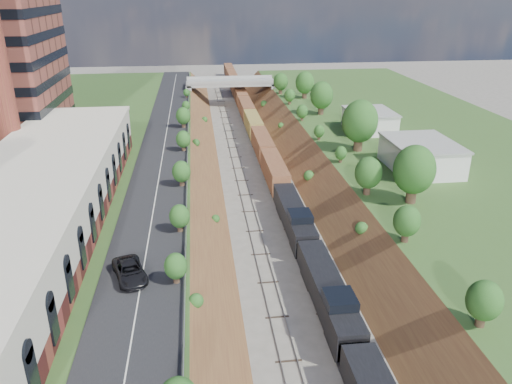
% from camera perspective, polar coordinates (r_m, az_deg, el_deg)
% --- Properties ---
extents(platform_left, '(44.00, 180.00, 5.00)m').
position_cam_1_polar(platform_left, '(84.06, -22.58, 1.13)').
color(platform_left, '#395A25').
rests_on(platform_left, ground).
extents(platform_right, '(44.00, 180.00, 5.00)m').
position_cam_1_polar(platform_right, '(91.31, 21.39, 2.93)').
color(platform_right, '#395A25').
rests_on(platform_right, ground).
extents(embankment_left, '(10.00, 180.00, 10.00)m').
position_cam_1_polar(embankment_left, '(81.66, -7.34, 0.25)').
color(embankment_left, brown).
rests_on(embankment_left, ground).
extents(embankment_right, '(10.00, 180.00, 10.00)m').
position_cam_1_polar(embankment_right, '(84.22, 7.79, 0.92)').
color(embankment_right, brown).
rests_on(embankment_right, ground).
extents(rail_left_track, '(1.58, 180.00, 0.18)m').
position_cam_1_polar(rail_left_track, '(81.92, -1.46, 0.57)').
color(rail_left_track, gray).
rests_on(rail_left_track, ground).
extents(rail_right_track, '(1.58, 180.00, 0.18)m').
position_cam_1_polar(rail_right_track, '(82.53, 2.13, 0.73)').
color(rail_right_track, gray).
rests_on(rail_right_track, ground).
extents(road, '(8.00, 180.00, 0.10)m').
position_cam_1_polar(road, '(80.12, -10.73, 3.44)').
color(road, black).
rests_on(road, platform_left).
extents(guardrail, '(0.10, 171.00, 0.70)m').
position_cam_1_polar(guardrail, '(79.57, -7.82, 3.88)').
color(guardrail, '#99999E').
rests_on(guardrail, platform_left).
extents(commercial_building, '(14.30, 62.30, 7.00)m').
position_cam_1_polar(commercial_building, '(60.90, -23.90, -0.83)').
color(commercial_building, maroon).
rests_on(commercial_building, platform_left).
extents(overpass, '(24.50, 8.30, 7.40)m').
position_cam_1_polar(overpass, '(140.42, -2.89, 11.86)').
color(overpass, gray).
rests_on(overpass, ground).
extents(white_building_near, '(9.00, 12.00, 4.00)m').
position_cam_1_polar(white_building_near, '(78.99, 18.33, 3.90)').
color(white_building_near, silver).
rests_on(white_building_near, platform_right).
extents(white_building_far, '(8.00, 10.00, 3.60)m').
position_cam_1_polar(white_building_far, '(98.38, 12.84, 7.88)').
color(white_building_far, silver).
rests_on(white_building_far, platform_right).
extents(tree_right_large, '(5.25, 5.25, 7.61)m').
position_cam_1_polar(tree_right_large, '(65.29, 17.64, 2.40)').
color(tree_right_large, '#473323').
rests_on(tree_right_large, platform_right).
extents(tree_left_crest, '(2.45, 2.45, 3.55)m').
position_cam_1_polar(tree_left_crest, '(42.82, -8.81, -11.19)').
color(tree_left_crest, '#473323').
rests_on(tree_left_crest, platform_left).
extents(freight_train, '(2.85, 176.21, 4.55)m').
position_cam_1_polar(freight_train, '(110.34, -0.29, 7.68)').
color(freight_train, black).
rests_on(freight_train, ground).
extents(suv, '(4.17, 6.11, 1.55)m').
position_cam_1_polar(suv, '(48.75, -14.22, -8.77)').
color(suv, black).
rests_on(suv, road).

